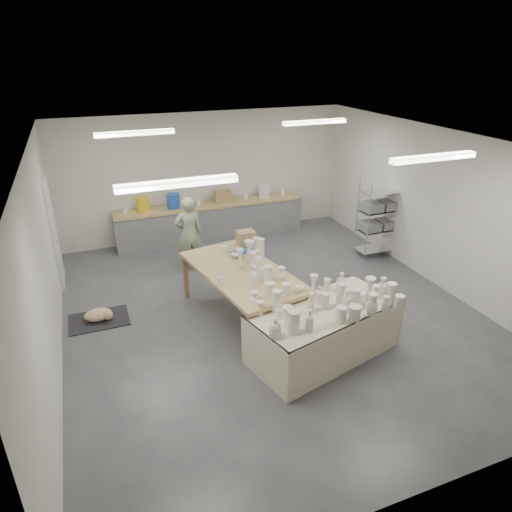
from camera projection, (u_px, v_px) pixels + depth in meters
name	position (u px, v px, depth m)	size (l,w,h in m)	color
room	(263.00, 201.00, 7.41)	(8.00, 8.02, 3.00)	#424449
back_counter	(211.00, 220.00, 11.14)	(4.60, 0.60, 1.24)	tan
wire_shelf	(379.00, 216.00, 10.09)	(0.88, 0.48, 1.80)	silver
drying_table	(324.00, 329.00, 6.91)	(2.51, 1.65, 1.18)	olive
work_table	(245.00, 268.00, 7.75)	(1.66, 2.65, 1.29)	tan
rug	(99.00, 320.00, 7.94)	(1.00, 0.70, 0.02)	black
cat	(99.00, 315.00, 7.89)	(0.55, 0.46, 0.20)	white
potter	(189.00, 234.00, 9.48)	(0.58, 0.38, 1.60)	#9AAC85
red_stool	(187.00, 251.00, 9.93)	(0.43, 0.43, 0.32)	red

